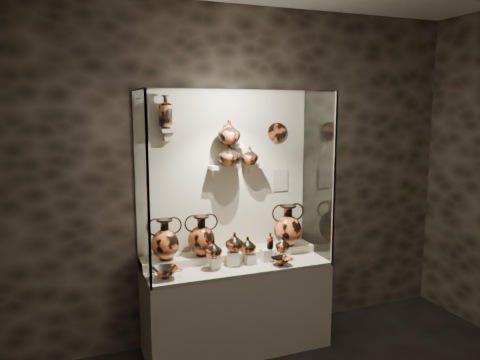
% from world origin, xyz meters
% --- Properties ---
extents(wall_back, '(5.00, 0.02, 3.20)m').
position_xyz_m(wall_back, '(0.00, 2.50, 1.60)').
color(wall_back, black).
rests_on(wall_back, ground).
extents(plinth, '(1.70, 0.60, 0.80)m').
position_xyz_m(plinth, '(0.00, 2.18, 0.40)').
color(plinth, '#C0B69B').
rests_on(plinth, floor).
extents(front_tier, '(1.68, 0.58, 0.03)m').
position_xyz_m(front_tier, '(0.00, 2.18, 0.82)').
color(front_tier, beige).
rests_on(front_tier, plinth).
extents(rear_tier, '(1.70, 0.25, 0.10)m').
position_xyz_m(rear_tier, '(0.00, 2.35, 0.85)').
color(rear_tier, beige).
rests_on(rear_tier, plinth).
extents(back_panel, '(1.70, 0.03, 1.60)m').
position_xyz_m(back_panel, '(0.00, 2.50, 1.60)').
color(back_panel, '#C0B69B').
rests_on(back_panel, plinth).
extents(glass_front, '(1.70, 0.01, 1.60)m').
position_xyz_m(glass_front, '(0.00, 1.88, 1.60)').
color(glass_front, white).
rests_on(glass_front, plinth).
extents(glass_left, '(0.01, 0.60, 1.60)m').
position_xyz_m(glass_left, '(-0.85, 2.18, 1.60)').
color(glass_left, white).
rests_on(glass_left, plinth).
extents(glass_right, '(0.01, 0.60, 1.60)m').
position_xyz_m(glass_right, '(0.85, 2.18, 1.60)').
color(glass_right, white).
rests_on(glass_right, plinth).
extents(glass_top, '(1.70, 0.60, 0.01)m').
position_xyz_m(glass_top, '(0.00, 2.18, 2.40)').
color(glass_top, white).
rests_on(glass_top, back_panel).
extents(frame_post_left, '(0.02, 0.02, 1.60)m').
position_xyz_m(frame_post_left, '(-0.84, 1.89, 1.60)').
color(frame_post_left, gray).
rests_on(frame_post_left, plinth).
extents(frame_post_right, '(0.02, 0.02, 1.60)m').
position_xyz_m(frame_post_right, '(0.84, 1.89, 1.60)').
color(frame_post_right, gray).
rests_on(frame_post_right, plinth).
extents(pedestal_a, '(0.09, 0.09, 0.10)m').
position_xyz_m(pedestal_a, '(-0.22, 2.13, 0.88)').
color(pedestal_a, silver).
rests_on(pedestal_a, front_tier).
extents(pedestal_b, '(0.09, 0.09, 0.13)m').
position_xyz_m(pedestal_b, '(-0.05, 2.13, 0.90)').
color(pedestal_b, silver).
rests_on(pedestal_b, front_tier).
extents(pedestal_c, '(0.09, 0.09, 0.09)m').
position_xyz_m(pedestal_c, '(0.12, 2.13, 0.88)').
color(pedestal_c, silver).
rests_on(pedestal_c, front_tier).
extents(pedestal_d, '(0.09, 0.09, 0.12)m').
position_xyz_m(pedestal_d, '(0.28, 2.13, 0.89)').
color(pedestal_d, silver).
rests_on(pedestal_d, front_tier).
extents(pedestal_e, '(0.09, 0.09, 0.08)m').
position_xyz_m(pedestal_e, '(0.42, 2.13, 0.87)').
color(pedestal_e, silver).
rests_on(pedestal_e, front_tier).
extents(bracket_ul, '(0.14, 0.12, 0.04)m').
position_xyz_m(bracket_ul, '(-0.55, 2.42, 2.05)').
color(bracket_ul, '#C0B69B').
rests_on(bracket_ul, back_panel).
extents(bracket_ca, '(0.14, 0.12, 0.04)m').
position_xyz_m(bracket_ca, '(-0.10, 2.42, 1.70)').
color(bracket_ca, '#C0B69B').
rests_on(bracket_ca, back_panel).
extents(bracket_cb, '(0.10, 0.12, 0.04)m').
position_xyz_m(bracket_cb, '(0.10, 2.42, 1.90)').
color(bracket_cb, '#C0B69B').
rests_on(bracket_cb, back_panel).
extents(bracket_cc, '(0.14, 0.12, 0.04)m').
position_xyz_m(bracket_cc, '(0.28, 2.42, 1.70)').
color(bracket_cc, '#C0B69B').
rests_on(bracket_cc, back_panel).
extents(amphora_left, '(0.36, 0.36, 0.38)m').
position_xyz_m(amphora_left, '(-0.63, 2.32, 1.09)').
color(amphora_left, '#C45325').
rests_on(amphora_left, rear_tier).
extents(amphora_mid, '(0.34, 0.34, 0.38)m').
position_xyz_m(amphora_mid, '(-0.29, 2.32, 1.09)').
color(amphora_mid, '#9B3D1B').
rests_on(amphora_mid, rear_tier).
extents(amphora_right, '(0.33, 0.33, 0.41)m').
position_xyz_m(amphora_right, '(0.59, 2.30, 1.11)').
color(amphora_right, '#C45325').
rests_on(amphora_right, rear_tier).
extents(jug_a, '(0.19, 0.19, 0.16)m').
position_xyz_m(jug_a, '(-0.24, 2.11, 1.01)').
color(jug_a, '#C45325').
rests_on(jug_a, pedestal_a).
extents(jug_b, '(0.20, 0.20, 0.18)m').
position_xyz_m(jug_b, '(-0.03, 2.15, 1.05)').
color(jug_b, '#9B3D1B').
rests_on(jug_b, pedestal_b).
extents(jug_c, '(0.21, 0.21, 0.16)m').
position_xyz_m(jug_c, '(0.10, 2.15, 1.00)').
color(jug_c, '#C45325').
rests_on(jug_c, pedestal_c).
extents(jug_e, '(0.14, 0.14, 0.14)m').
position_xyz_m(jug_e, '(0.44, 2.13, 0.98)').
color(jug_e, '#C45325').
rests_on(jug_e, pedestal_e).
extents(lekythos_small, '(0.08, 0.08, 0.17)m').
position_xyz_m(lekythos_small, '(0.31, 2.12, 1.04)').
color(lekythos_small, '#9B3D1B').
rests_on(lekythos_small, pedestal_d).
extents(kylix_left, '(0.31, 0.27, 0.11)m').
position_xyz_m(kylix_left, '(-0.69, 2.04, 0.89)').
color(kylix_left, '#9B3D1B').
rests_on(kylix_left, front_tier).
extents(kylix_right, '(0.24, 0.21, 0.09)m').
position_xyz_m(kylix_right, '(0.36, 1.99, 0.87)').
color(kylix_right, '#C45325').
rests_on(kylix_right, front_tier).
extents(lekythos_tall, '(0.16, 0.16, 0.33)m').
position_xyz_m(lekythos_tall, '(-0.58, 2.40, 2.23)').
color(lekythos_tall, '#C45325').
rests_on(lekythos_tall, bracket_ul).
extents(ovoid_vase_a, '(0.25, 0.25, 0.22)m').
position_xyz_m(ovoid_vase_a, '(-0.00, 2.37, 1.83)').
color(ovoid_vase_a, '#9B3D1B').
rests_on(ovoid_vase_a, bracket_ca).
extents(ovoid_vase_b, '(0.28, 0.28, 0.22)m').
position_xyz_m(ovoid_vase_b, '(0.00, 2.36, 2.03)').
color(ovoid_vase_b, '#9B3D1B').
rests_on(ovoid_vase_b, bracket_cb).
extents(ovoid_vase_c, '(0.17, 0.17, 0.17)m').
position_xyz_m(ovoid_vase_c, '(0.22, 2.39, 1.80)').
color(ovoid_vase_c, '#9B3D1B').
rests_on(ovoid_vase_c, bracket_cc).
extents(wall_plate, '(0.20, 0.02, 0.20)m').
position_xyz_m(wall_plate, '(0.54, 2.47, 2.01)').
color(wall_plate, '#923C1C').
rests_on(wall_plate, back_panel).
extents(info_placard, '(0.16, 0.01, 0.21)m').
position_xyz_m(info_placard, '(0.59, 2.47, 1.53)').
color(info_placard, beige).
rests_on(info_placard, back_panel).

